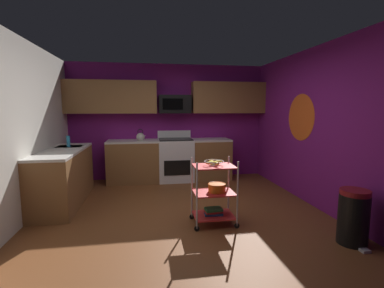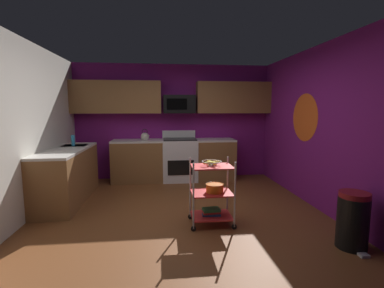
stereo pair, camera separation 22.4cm
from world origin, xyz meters
name	(u,v)px [view 1 (the left image)]	position (x,y,z in m)	size (l,w,h in m)	color
floor	(182,217)	(0.00, 0.00, -0.02)	(4.40, 4.80, 0.04)	brown
wall_back	(169,122)	(0.00, 2.43, 1.30)	(4.52, 0.06, 2.60)	#751970
wall_left	(14,132)	(-2.23, 0.00, 1.30)	(0.06, 4.80, 2.60)	silver
wall_right	(322,128)	(2.23, 0.00, 1.30)	(0.06, 4.80, 2.60)	#751970
wall_flower_decal	(301,117)	(2.20, 0.57, 1.45)	(0.83, 0.83, 0.00)	#E5591E
counter_run	(133,166)	(-0.78, 1.60, 0.46)	(3.56, 2.44, 0.92)	brown
oven_range	(176,159)	(0.12, 2.10, 0.48)	(0.76, 0.65, 1.10)	white
upper_cabinets	(168,97)	(-0.03, 2.23, 1.85)	(4.40, 0.33, 0.70)	brown
microwave	(175,104)	(0.12, 2.21, 1.70)	(0.70, 0.39, 0.40)	black
rolling_cart	(214,192)	(0.40, -0.35, 0.45)	(0.62, 0.43, 0.91)	silver
fruit_bowl	(214,162)	(0.40, -0.35, 0.88)	(0.27, 0.27, 0.07)	silver
mixing_bowl_large	(217,187)	(0.44, -0.35, 0.52)	(0.25, 0.25, 0.11)	orange
book_stack	(214,211)	(0.40, -0.35, 0.18)	(0.26, 0.17, 0.10)	#1E4C8C
kettle	(140,137)	(-0.64, 2.10, 1.00)	(0.21, 0.18, 0.26)	beige
dish_soap_bottle	(68,141)	(-1.90, 1.26, 1.02)	(0.06, 0.06, 0.20)	#2D8CBF
trash_can	(353,217)	(1.90, -1.18, 0.33)	(0.34, 0.42, 0.66)	black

